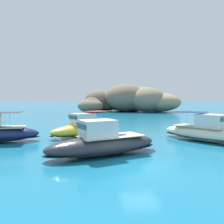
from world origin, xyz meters
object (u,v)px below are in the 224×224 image
object	(u,v)px
motorboat_cream	(206,132)
motorboat_yellow	(86,128)
motorboat_charcoal	(103,143)
islet_large	(135,100)
islet_small	(98,102)

from	to	relation	value
motorboat_cream	motorboat_yellow	bearing A→B (deg)	155.09
motorboat_charcoal	islet_large	bearing A→B (deg)	70.89
motorboat_yellow	islet_small	bearing A→B (deg)	80.44
islet_small	motorboat_yellow	xyz separation A→B (m)	(-8.09, -48.05, -1.98)
islet_large	motorboat_cream	size ratio (longest dim) A/B	2.89
motorboat_charcoal	motorboat_cream	size ratio (longest dim) A/B	1.03
motorboat_yellow	islet_large	bearing A→B (deg)	66.62
islet_large	motorboat_charcoal	world-z (taller)	islet_large
islet_small	motorboat_yellow	size ratio (longest dim) A/B	1.81
motorboat_cream	motorboat_yellow	world-z (taller)	motorboat_cream
islet_small	motorboat_cream	world-z (taller)	islet_small
islet_small	motorboat_cream	distance (m)	53.94
islet_large	motorboat_yellow	xyz separation A→B (m)	(-19.48, -45.06, -2.82)
islet_small	motorboat_yellow	bearing A→B (deg)	-99.56
islet_small	islet_large	bearing A→B (deg)	-14.72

